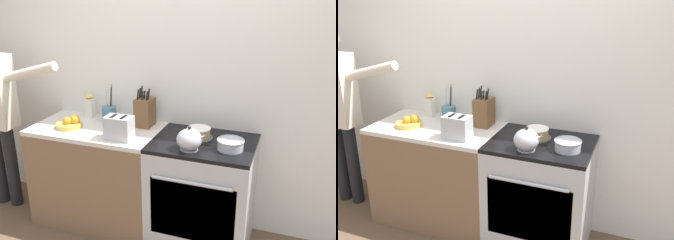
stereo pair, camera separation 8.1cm
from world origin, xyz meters
TOP-DOWN VIEW (x-y plane):
  - wall_back at (0.00, 0.63)m, footprint 8.00×0.04m
  - counter_cabinet at (-0.66, 0.30)m, footprint 1.07×0.61m
  - stove_range at (0.27, 0.30)m, footprint 0.78×0.64m
  - layer_cake at (0.21, 0.36)m, footprint 0.22×0.22m
  - tea_kettle at (0.21, 0.12)m, footprint 0.22×0.18m
  - mixing_bowl at (0.48, 0.23)m, footprint 0.20×0.20m
  - knife_block at (-0.29, 0.47)m, footprint 0.13×0.17m
  - utensil_crock at (-0.63, 0.48)m, footprint 0.12×0.12m
  - fruit_bowl at (-0.86, 0.23)m, footprint 0.22×0.22m
  - toaster at (-0.36, 0.13)m, footprint 0.22×0.13m
  - milk_carton at (-0.84, 0.51)m, footprint 0.07×0.07m
  - person_baker at (-1.63, 0.24)m, footprint 0.94×0.20m

SIDE VIEW (x-z plane):
  - counter_cabinet at x=-0.66m, z-range 0.00..0.89m
  - stove_range at x=0.27m, z-range 0.00..0.89m
  - fruit_bowl at x=-0.86m, z-range 0.87..0.97m
  - mixing_bowl at x=0.48m, z-range 0.89..0.97m
  - layer_cake at x=0.21m, z-range 0.89..0.97m
  - utensil_crock at x=-0.63m, z-range 0.80..1.12m
  - tea_kettle at x=0.21m, z-range 0.88..1.06m
  - toaster at x=-0.36m, z-range 0.89..1.07m
  - milk_carton at x=-0.84m, z-range 0.88..1.10m
  - person_baker at x=-1.63m, z-range 0.16..1.83m
  - knife_block at x=-0.29m, z-range 0.85..1.18m
  - wall_back at x=0.00m, z-range 0.00..2.60m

